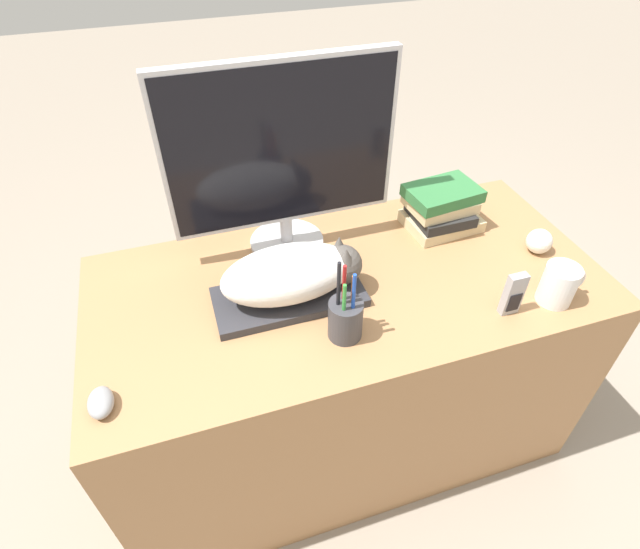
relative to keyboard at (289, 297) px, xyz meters
name	(u,v)px	position (x,y,z in m)	size (l,w,h in m)	color
ground_plane	(376,515)	(0.18, -0.31, -0.74)	(12.00, 12.00, 0.00)	gray
desk	(344,365)	(0.18, 0.02, -0.38)	(1.41, 0.67, 0.73)	#9E7047
keyboard	(289,297)	(0.00, 0.00, 0.00)	(0.39, 0.18, 0.02)	#2D2D33
cat	(295,272)	(0.02, 0.00, 0.08)	(0.37, 0.17, 0.14)	white
monitor	(282,154)	(0.06, 0.23, 0.28)	(0.62, 0.22, 0.54)	#B7B7BC
computer_mouse	(101,402)	(-0.47, -0.19, 0.01)	(0.05, 0.08, 0.04)	gray
coffee_mug	(559,284)	(0.66, -0.21, 0.04)	(0.12, 0.09, 0.11)	silver
pen_cup	(345,318)	(0.10, -0.16, 0.05)	(0.08, 0.08, 0.23)	#38383D
baseball	(539,241)	(0.74, -0.02, 0.02)	(0.07, 0.07, 0.07)	silver
phone	(513,294)	(0.52, -0.21, 0.05)	(0.05, 0.03, 0.12)	#99999E
book_stack	(441,208)	(0.53, 0.18, 0.05)	(0.24, 0.18, 0.14)	#C6B284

